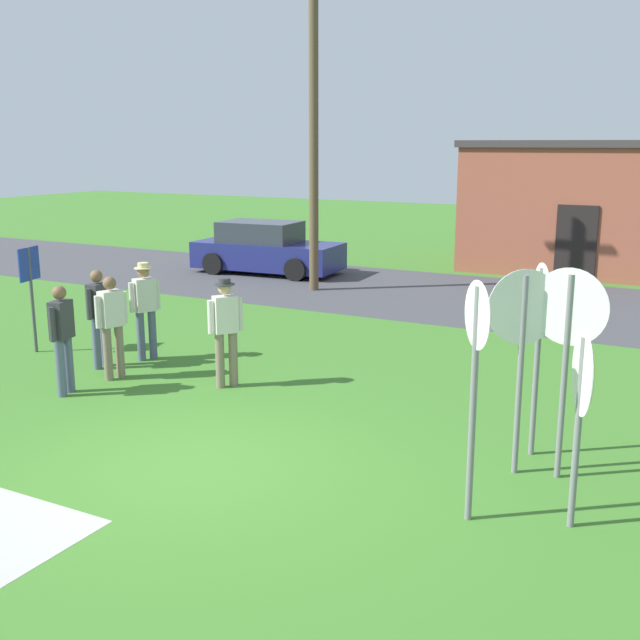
% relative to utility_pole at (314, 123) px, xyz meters
% --- Properties ---
extents(ground_plane, '(80.00, 80.00, 0.00)m').
position_rel_utility_pole_xyz_m(ground_plane, '(4.13, -10.62, -4.25)').
color(ground_plane, '#3D7528').
extents(street_asphalt, '(60.00, 6.40, 0.01)m').
position_rel_utility_pole_xyz_m(street_asphalt, '(4.13, 0.89, -4.24)').
color(street_asphalt, '#424247').
rests_on(street_asphalt, ground).
extents(building_background, '(7.15, 5.63, 3.83)m').
position_rel_utility_pole_xyz_m(building_background, '(5.73, 7.33, -2.33)').
color(building_background, brown).
rests_on(building_background, ground).
extents(utility_pole, '(1.80, 0.24, 8.13)m').
position_rel_utility_pole_xyz_m(utility_pole, '(0.00, 0.00, 0.00)').
color(utility_pole, brown).
rests_on(utility_pole, ground).
extents(parked_car_on_street, '(4.42, 2.26, 1.51)m').
position_rel_utility_pole_xyz_m(parked_car_on_street, '(-2.56, 1.74, -3.56)').
color(parked_car_on_street, navy).
rests_on(parked_car_on_street, ground).
extents(stop_sign_far_back, '(0.68, 0.54, 2.41)m').
position_rel_utility_pole_xyz_m(stop_sign_far_back, '(7.56, -8.95, -2.58)').
color(stop_sign_far_back, slate).
rests_on(stop_sign_far_back, ground).
extents(stop_sign_leaning_left, '(0.33, 0.79, 2.03)m').
position_rel_utility_pole_xyz_m(stop_sign_leaning_left, '(8.39, -9.98, -2.86)').
color(stop_sign_leaning_left, slate).
rests_on(stop_sign_leaning_left, ground).
extents(stop_sign_rear_right, '(0.34, 0.64, 2.39)m').
position_rel_utility_pole_xyz_m(stop_sign_rear_right, '(7.61, -8.31, -2.62)').
color(stop_sign_rear_right, slate).
rests_on(stop_sign_rear_right, ground).
extents(stop_sign_nearest, '(0.86, 0.14, 2.44)m').
position_rel_utility_pole_xyz_m(stop_sign_nearest, '(8.03, -8.85, -2.55)').
color(stop_sign_nearest, slate).
rests_on(stop_sign_nearest, ground).
extents(stop_sign_rear_left, '(0.42, 0.55, 2.48)m').
position_rel_utility_pole_xyz_m(stop_sign_rear_left, '(7.44, -10.32, -2.58)').
color(stop_sign_rear_left, slate).
rests_on(stop_sign_rear_left, ground).
extents(person_holding_notes, '(0.31, 0.55, 1.69)m').
position_rel_utility_pole_xyz_m(person_holding_notes, '(0.86, -8.37, -3.30)').
color(person_holding_notes, '#7A6B56').
rests_on(person_holding_notes, ground).
extents(person_in_teal, '(0.30, 0.56, 1.69)m').
position_rel_utility_pole_xyz_m(person_in_teal, '(0.77, -9.33, -3.30)').
color(person_in_teal, '#4C5670').
rests_on(person_in_teal, ground).
extents(person_in_blue, '(0.39, 0.48, 1.74)m').
position_rel_utility_pole_xyz_m(person_in_blue, '(2.72, -7.85, -3.26)').
color(person_in_blue, '#7A6B56').
rests_on(person_in_blue, ground).
extents(person_with_sunhat, '(0.36, 0.52, 1.74)m').
position_rel_utility_pole_xyz_m(person_with_sunhat, '(0.57, -7.23, -3.26)').
color(person_with_sunhat, '#4C5670').
rests_on(person_with_sunhat, ground).
extents(person_near_signs, '(0.26, 0.57, 1.69)m').
position_rel_utility_pole_xyz_m(person_near_signs, '(0.20, -7.98, -3.30)').
color(person_near_signs, '#4C5670').
rests_on(person_near_signs, ground).
extents(info_panel_leftmost, '(0.17, 0.59, 1.94)m').
position_rel_utility_pole_xyz_m(info_panel_leftmost, '(-1.58, -7.80, -2.91)').
color(info_panel_leftmost, '#4C4C51').
rests_on(info_panel_leftmost, ground).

